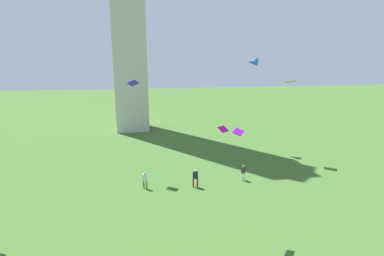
{
  "coord_description": "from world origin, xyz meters",
  "views": [
    {
      "loc": [
        -2.87,
        -6.41,
        12.05
      ],
      "look_at": [
        1.79,
        20.29,
        5.72
      ],
      "focal_mm": 27.59,
      "sensor_mm": 36.0,
      "label": 1
    }
  ],
  "objects_px": {
    "person_0": "(243,172)",
    "kite_flying_0": "(133,83)",
    "person_1": "(145,179)",
    "kite_flying_2": "(223,129)",
    "kite_flying_1": "(238,132)",
    "kite_flying_4": "(291,82)",
    "person_2": "(195,177)",
    "kite_flying_3": "(252,62)"
  },
  "relations": [
    {
      "from": "person_0",
      "to": "kite_flying_4",
      "type": "xyz_separation_m",
      "value": [
        7.49,
        5.63,
        8.54
      ]
    },
    {
      "from": "person_0",
      "to": "kite_flying_2",
      "type": "distance_m",
      "value": 7.49
    },
    {
      "from": "person_0",
      "to": "kite_flying_0",
      "type": "relative_size",
      "value": 1.31
    },
    {
      "from": "person_0",
      "to": "kite_flying_1",
      "type": "relative_size",
      "value": 1.6
    },
    {
      "from": "kite_flying_0",
      "to": "kite_flying_2",
      "type": "xyz_separation_m",
      "value": [
        10.44,
        3.34,
        -5.96
      ]
    },
    {
      "from": "person_1",
      "to": "kite_flying_4",
      "type": "bearing_deg",
      "value": 60.1
    },
    {
      "from": "person_0",
      "to": "kite_flying_3",
      "type": "relative_size",
      "value": 0.99
    },
    {
      "from": "kite_flying_1",
      "to": "kite_flying_0",
      "type": "bearing_deg",
      "value": 65.85
    },
    {
      "from": "person_1",
      "to": "kite_flying_2",
      "type": "relative_size",
      "value": 1.2
    },
    {
      "from": "kite_flying_0",
      "to": "kite_flying_2",
      "type": "bearing_deg",
      "value": 51.87
    },
    {
      "from": "person_1",
      "to": "kite_flying_0",
      "type": "distance_m",
      "value": 9.62
    },
    {
      "from": "person_1",
      "to": "kite_flying_1",
      "type": "xyz_separation_m",
      "value": [
        6.3,
        -8.11,
        6.35
      ]
    },
    {
      "from": "person_0",
      "to": "kite_flying_2",
      "type": "height_order",
      "value": "kite_flying_2"
    },
    {
      "from": "person_2",
      "to": "kite_flying_1",
      "type": "xyz_separation_m",
      "value": [
        1.52,
        -7.62,
        6.27
      ]
    },
    {
      "from": "person_0",
      "to": "person_1",
      "type": "xyz_separation_m",
      "value": [
        -9.88,
        -0.28,
        0.02
      ]
    },
    {
      "from": "person_0",
      "to": "kite_flying_1",
      "type": "xyz_separation_m",
      "value": [
        -3.58,
        -8.39,
        6.37
      ]
    },
    {
      "from": "person_0",
      "to": "kite_flying_1",
      "type": "distance_m",
      "value": 11.12
    },
    {
      "from": "person_1",
      "to": "kite_flying_0",
      "type": "bearing_deg",
      "value": 142.96
    },
    {
      "from": "kite_flying_2",
      "to": "kite_flying_1",
      "type": "bearing_deg",
      "value": -29.64
    },
    {
      "from": "kite_flying_1",
      "to": "kite_flying_3",
      "type": "distance_m",
      "value": 21.71
    },
    {
      "from": "person_0",
      "to": "person_1",
      "type": "relative_size",
      "value": 0.98
    },
    {
      "from": "person_2",
      "to": "kite_flying_4",
      "type": "relative_size",
      "value": 1.22
    },
    {
      "from": "kite_flying_1",
      "to": "kite_flying_3",
      "type": "xyz_separation_m",
      "value": [
        8.31,
        19.56,
        4.42
      ]
    },
    {
      "from": "person_0",
      "to": "kite_flying_3",
      "type": "height_order",
      "value": "kite_flying_3"
    },
    {
      "from": "person_0",
      "to": "kite_flying_0",
      "type": "bearing_deg",
      "value": -54.06
    },
    {
      "from": "kite_flying_1",
      "to": "kite_flying_4",
      "type": "distance_m",
      "value": 17.99
    },
    {
      "from": "kite_flying_1",
      "to": "kite_flying_4",
      "type": "xyz_separation_m",
      "value": [
        11.07,
        14.01,
        2.18
      ]
    },
    {
      "from": "kite_flying_4",
      "to": "kite_flying_2",
      "type": "bearing_deg",
      "value": 26.52
    },
    {
      "from": "kite_flying_2",
      "to": "kite_flying_3",
      "type": "xyz_separation_m",
      "value": [
        4.97,
        4.23,
        7.96
      ]
    },
    {
      "from": "person_1",
      "to": "kite_flying_4",
      "type": "height_order",
      "value": "kite_flying_4"
    },
    {
      "from": "person_1",
      "to": "kite_flying_2",
      "type": "distance_m",
      "value": 12.37
    },
    {
      "from": "person_2",
      "to": "kite_flying_4",
      "type": "bearing_deg",
      "value": -133.03
    },
    {
      "from": "kite_flying_1",
      "to": "kite_flying_2",
      "type": "bearing_deg",
      "value": 22.92
    },
    {
      "from": "kite_flying_0",
      "to": "kite_flying_4",
      "type": "relative_size",
      "value": 0.84
    },
    {
      "from": "kite_flying_3",
      "to": "kite_flying_2",
      "type": "bearing_deg",
      "value": 0.94
    },
    {
      "from": "person_1",
      "to": "kite_flying_4",
      "type": "relative_size",
      "value": 1.12
    },
    {
      "from": "person_2",
      "to": "kite_flying_3",
      "type": "distance_m",
      "value": 18.81
    },
    {
      "from": "kite_flying_0",
      "to": "person_0",
      "type": "bearing_deg",
      "value": 15.51
    },
    {
      "from": "kite_flying_4",
      "to": "person_2",
      "type": "bearing_deg",
      "value": 63.08
    },
    {
      "from": "kite_flying_0",
      "to": "kite_flying_3",
      "type": "bearing_deg",
      "value": 60.3
    },
    {
      "from": "person_2",
      "to": "kite_flying_4",
      "type": "distance_m",
      "value": 16.46
    },
    {
      "from": "person_0",
      "to": "kite_flying_0",
      "type": "distance_m",
      "value": 14.29
    }
  ]
}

